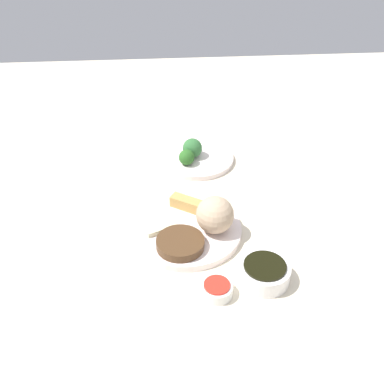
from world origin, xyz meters
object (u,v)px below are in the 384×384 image
at_px(sauce_ramekin_sweet_and_sour, 217,290).
at_px(broccoli_plate, 196,158).
at_px(main_plate, 185,230).
at_px(soy_sauce_bowl, 264,273).

bearing_deg(sauce_ramekin_sweet_and_sour, broccoli_plate, 179.75).
xyz_separation_m(main_plate, soy_sauce_bowl, (0.16, 0.15, 0.01)).
relative_size(broccoli_plate, sauce_ramekin_sweet_and_sour, 3.37).
relative_size(main_plate, soy_sauce_bowl, 2.46).
height_order(main_plate, soy_sauce_bowl, soy_sauce_bowl).
distance_m(broccoli_plate, soy_sauce_bowl, 0.47).
xyz_separation_m(main_plate, sauce_ramekin_sweet_and_sour, (0.19, 0.05, 0.00)).
bearing_deg(main_plate, broccoli_plate, 170.61).
height_order(broccoli_plate, soy_sauce_bowl, soy_sauce_bowl).
bearing_deg(broccoli_plate, sauce_ramekin_sweet_and_sour, -0.25).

